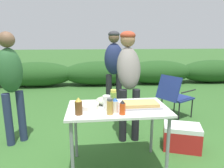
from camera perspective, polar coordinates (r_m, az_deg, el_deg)
name	(u,v)px	position (r m, az deg, el deg)	size (l,w,h in m)	color
ground_plane	(117,167)	(2.56, 1.54, -22.51)	(60.00, 60.00, 0.00)	#336028
shrub_hedge	(99,73)	(6.60, -3.73, 3.11)	(14.40, 0.90, 0.78)	#234C1E
folding_table	(118,114)	(2.24, 1.63, -8.51)	(1.10, 0.64, 0.74)	silver
food_tray	(140,105)	(2.24, 8.10, -5.87)	(0.43, 0.24, 0.06)	#9E9EA3
plate_stack	(88,106)	(2.21, -6.93, -6.19)	(0.24, 0.24, 0.05)	white
mixing_bowl	(105,100)	(2.32, -1.87, -4.72)	(0.23, 0.23, 0.08)	#ADBC99
paper_cup_stack	(107,103)	(2.09, -1.55, -5.48)	(0.08, 0.08, 0.16)	white
beer_bottle	(79,106)	(2.01, -9.52, -6.34)	(0.08, 0.08, 0.18)	brown
hot_sauce_bottle	(122,108)	(1.99, 3.01, -6.75)	(0.06, 0.06, 0.15)	#CC4214
mayo_bottle	(115,105)	(2.04, 0.86, -6.14)	(0.07, 0.07, 0.16)	silver
relish_jar	(113,99)	(2.18, 0.40, -4.27)	(0.07, 0.07, 0.20)	olive
spice_jar	(110,107)	(1.99, -0.61, -6.47)	(0.06, 0.06, 0.16)	#B2893D
standing_person_in_navy_coat	(129,72)	(2.90, 4.77, 3.30)	(0.35, 0.47, 1.59)	black
standing_person_in_gray_fleece	(11,78)	(3.05, -26.95, 1.45)	(0.41, 0.40, 1.58)	#232D4C
standing_person_in_dark_puffer	(114,63)	(4.03, 0.54, 5.97)	(0.40, 0.30, 1.64)	black
camp_chair_green_behind_table	(174,94)	(3.92, 17.27, -2.83)	(0.74, 0.69, 0.83)	navy
cooler_box	(182,137)	(2.98, 19.29, -14.05)	(0.56, 0.46, 0.34)	#B21E1E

